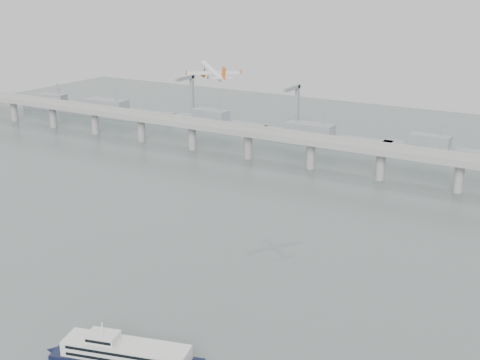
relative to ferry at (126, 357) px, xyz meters
The scene contains 5 objects.
ground 52.65m from the ferry, 109.77° to the left, with size 900.00×900.00×0.00m, color slate.
bridge 250.44m from the ferry, 94.33° to the left, with size 800.00×22.00×23.90m.
distant_fleet 358.96m from the ferry, 118.83° to the left, with size 453.00×60.90×40.00m.
ferry is the anchor object (origin of this frame).
airliner 176.51m from the ferry, 112.46° to the left, with size 30.87×29.13×10.02m.
Camera 1 is at (148.07, -191.45, 127.47)m, focal length 48.00 mm.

